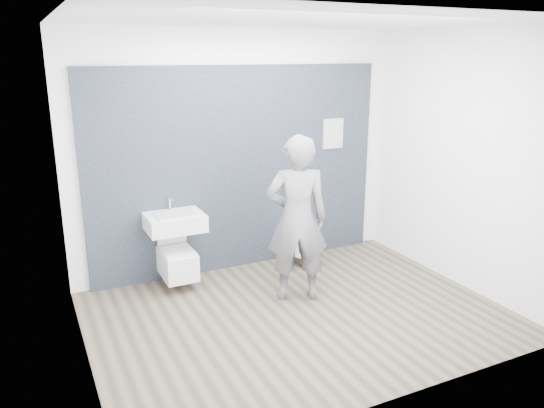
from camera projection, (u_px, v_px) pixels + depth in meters
name	position (u px, v px, depth m)	size (l,w,h in m)	color
ground	(298.00, 315.00, 5.31)	(4.00, 4.00, 0.00)	brown
room_shell	(301.00, 142.00, 4.83)	(4.00, 4.00, 4.00)	white
tile_wall	(242.00, 264.00, 6.58)	(3.60, 0.06, 2.40)	black
washbasin	(175.00, 222.00, 5.78)	(0.62, 0.46, 0.46)	white
toilet_square	(177.00, 262.00, 5.89)	(0.35, 0.51, 0.67)	white
toilet_rounded	(302.00, 241.00, 6.53)	(0.31, 0.54, 0.29)	white
info_placard	(329.00, 250.00, 7.07)	(0.28, 0.03, 0.37)	white
visitor	(297.00, 219.00, 5.45)	(0.64, 0.42, 1.76)	slate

